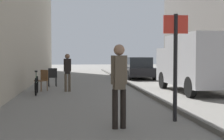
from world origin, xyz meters
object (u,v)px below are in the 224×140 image
object	(u,v)px
parked_car	(138,68)
delivery_van	(196,62)
street_sign_post	(175,58)
cafe_chair_near_window	(43,79)
bicycle_leaning	(37,85)
pedestrian_main_foreground	(119,80)
pedestrian_mid_block	(67,70)
cafe_chair_by_doorway	(52,76)

from	to	relation	value
parked_car	delivery_van	bearing A→B (deg)	-82.54
street_sign_post	delivery_van	bearing A→B (deg)	-113.34
cafe_chair_near_window	bicycle_leaning	bearing A→B (deg)	125.01
street_sign_post	pedestrian_main_foreground	bearing A→B (deg)	25.03
bicycle_leaning	pedestrian_mid_block	bearing A→B (deg)	30.92
pedestrian_main_foreground	delivery_van	world-z (taller)	delivery_van
delivery_van	street_sign_post	world-z (taller)	street_sign_post
pedestrian_mid_block	cafe_chair_by_doorway	xyz separation A→B (m)	(-0.80, 2.36, -0.41)
pedestrian_mid_block	cafe_chair_near_window	world-z (taller)	pedestrian_mid_block
cafe_chair_near_window	pedestrian_main_foreground	bearing A→B (deg)	148.17
pedestrian_main_foreground	pedestrian_mid_block	bearing A→B (deg)	91.89
pedestrian_main_foreground	parked_car	distance (m)	15.02
delivery_van	parked_car	bearing A→B (deg)	94.18
delivery_van	cafe_chair_by_doorway	bearing A→B (deg)	150.54
cafe_chair_near_window	street_sign_post	bearing A→B (deg)	159.46
bicycle_leaning	cafe_chair_near_window	size ratio (longest dim) A/B	1.88
bicycle_leaning	cafe_chair_by_doorway	size ratio (longest dim) A/B	1.88
parked_car	bicycle_leaning	size ratio (longest dim) A/B	2.40
parked_car	cafe_chair_near_window	distance (m)	9.01
pedestrian_mid_block	delivery_van	world-z (taller)	delivery_van
pedestrian_mid_block	street_sign_post	xyz separation A→B (m)	(2.71, -6.71, 0.59)
parked_car	cafe_chair_by_doorway	xyz separation A→B (m)	(-5.44, -4.94, -0.17)
street_sign_post	cafe_chair_by_doorway	distance (m)	9.78
parked_car	street_sign_post	world-z (taller)	street_sign_post
bicycle_leaning	pedestrian_main_foreground	bearing A→B (deg)	-72.21
pedestrian_main_foreground	street_sign_post	world-z (taller)	street_sign_post
cafe_chair_near_window	cafe_chair_by_doorway	size ratio (longest dim) A/B	1.00
pedestrian_mid_block	cafe_chair_by_doorway	bearing A→B (deg)	101.69
street_sign_post	cafe_chair_near_window	xyz separation A→B (m)	(-3.83, 7.08, -1.00)
pedestrian_mid_block	cafe_chair_near_window	bearing A→B (deg)	154.58
pedestrian_mid_block	street_sign_post	world-z (taller)	street_sign_post
bicycle_leaning	cafe_chair_near_window	xyz separation A→B (m)	(0.13, 1.21, 0.17)
street_sign_post	cafe_chair_near_window	size ratio (longest dim) A/B	2.77
pedestrian_main_foreground	bicycle_leaning	size ratio (longest dim) A/B	1.04
parked_car	cafe_chair_near_window	bearing A→B (deg)	-127.94
bicycle_leaning	cafe_chair_by_doorway	world-z (taller)	bicycle_leaning
cafe_chair_by_doorway	delivery_van	bearing A→B (deg)	-36.81
delivery_van	bicycle_leaning	xyz separation A→B (m)	(-6.71, 0.12, -0.94)
delivery_van	bicycle_leaning	bearing A→B (deg)	177.45
pedestrian_main_foreground	cafe_chair_near_window	world-z (taller)	pedestrian_main_foreground
parked_car	street_sign_post	bearing A→B (deg)	-96.07
delivery_van	parked_car	size ratio (longest dim) A/B	1.17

